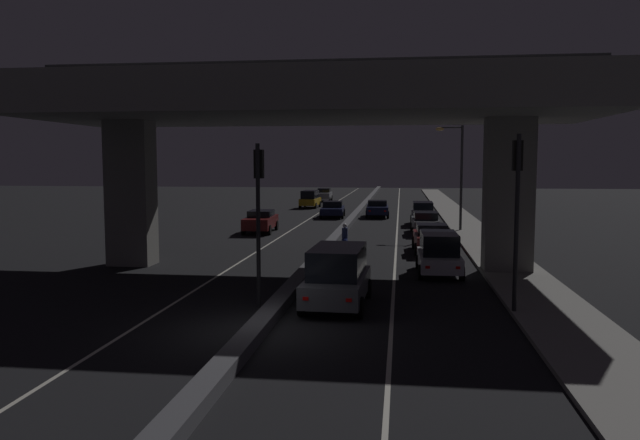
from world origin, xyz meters
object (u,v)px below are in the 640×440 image
traffic_light_left_of_median (259,197)px  traffic_light_right_of_median (517,193)px  car_grey_lead (337,275)px  pedestrian_on_sidewalk (526,251)px  car_taxi_yellow_third_oncoming (310,199)px  car_silver_fourth_oncoming (324,195)px  street_lamp (458,169)px  motorcycle_black_filtering_near (328,265)px  car_dark_red_third (431,238)px  car_grey_fourth (425,222)px  car_grey_fifth (423,213)px  car_dark_blue_sixth (377,208)px  car_dark_red_lead_oncoming (261,221)px  motorcycle_blue_filtering_mid (345,239)px  car_white_second (439,252)px  car_dark_blue_second_oncoming (333,209)px

traffic_light_left_of_median → traffic_light_right_of_median: traffic_light_right_of_median is taller
car_grey_lead → pedestrian_on_sidewalk: 10.59m
car_taxi_yellow_third_oncoming → car_silver_fourth_oncoming: 11.26m
street_lamp → motorcycle_black_filtering_near: street_lamp is taller
traffic_light_left_of_median → traffic_light_right_of_median: (8.30, -0.00, 0.17)m
car_dark_red_third → car_silver_fourth_oncoming: bearing=12.9°
traffic_light_right_of_median → car_grey_fourth: size_ratio=1.21×
street_lamp → car_dark_red_third: (-2.23, -10.41, -3.58)m
car_grey_fifth → motorcycle_black_filtering_near: (-4.63, -23.51, -0.27)m
pedestrian_on_sidewalk → car_dark_blue_sixth: bearing=105.6°
car_silver_fourth_oncoming → motorcycle_black_filtering_near: bearing=5.9°
car_dark_red_lead_oncoming → motorcycle_blue_filtering_mid: size_ratio=2.70×
motorcycle_black_filtering_near → car_silver_fourth_oncoming: bearing=9.8°
car_white_second → car_silver_fourth_oncoming: size_ratio=0.98×
car_dark_red_third → car_dark_red_lead_oncoming: car_dark_red_third is taller
car_grey_lead → car_dark_blue_second_oncoming: car_grey_lead is taller
car_white_second → motorcycle_black_filtering_near: bearing=114.0°
car_white_second → car_dark_blue_sixth: (-3.71, 27.80, -0.19)m
street_lamp → car_grey_fifth: street_lamp is taller
car_dark_red_third → motorcycle_blue_filtering_mid: size_ratio=2.47×
car_dark_red_third → car_taxi_yellow_third_oncoming: car_taxi_yellow_third_oncoming is taller
car_dark_blue_second_oncoming → motorcycle_blue_filtering_mid: motorcycle_blue_filtering_mid is taller
car_white_second → car_taxi_yellow_third_oncoming: (-11.20, 38.07, 0.01)m
traffic_light_right_of_median → car_taxi_yellow_third_oncoming: bearing=106.3°
street_lamp → car_silver_fourth_oncoming: 35.15m
car_grey_lead → car_taxi_yellow_third_oncoming: (-7.44, 44.64, -0.10)m
car_silver_fourth_oncoming → motorcycle_black_filtering_near: (6.48, -51.47, -0.15)m
traffic_light_left_of_median → motorcycle_black_filtering_near: traffic_light_left_of_median is taller
car_grey_lead → car_dark_red_lead_oncoming: car_grey_lead is taller
car_silver_fourth_oncoming → motorcycle_black_filtering_near: size_ratio=2.32×
car_taxi_yellow_third_oncoming → car_silver_fourth_oncoming: bearing=-178.0°
traffic_light_left_of_median → motorcycle_blue_filtering_mid: 14.11m
car_grey_fifth → motorcycle_black_filtering_near: bearing=168.9°
car_white_second → car_dark_red_third: bearing=-0.8°
car_dark_red_lead_oncoming → car_dark_blue_second_oncoming: size_ratio=1.01×
car_dark_red_lead_oncoming → motorcycle_black_filtering_near: 18.21m
car_grey_fifth → pedestrian_on_sidewalk: size_ratio=2.63×
car_grey_fourth → car_taxi_yellow_third_oncoming: car_taxi_yellow_third_oncoming is taller
car_dark_red_lead_oncoming → motorcycle_black_filtering_near: motorcycle_black_filtering_near is taller
motorcycle_blue_filtering_mid → car_dark_blue_second_oncoming: bearing=7.8°
car_grey_fourth → motorcycle_blue_filtering_mid: size_ratio=2.66×
car_grey_fourth → motorcycle_black_filtering_near: 18.10m
car_white_second → car_dark_red_lead_oncoming: 18.61m
traffic_light_left_of_median → motorcycle_blue_filtering_mid: size_ratio=3.06×
car_taxi_yellow_third_oncoming → car_silver_fourth_oncoming: (0.11, 11.26, -0.17)m
car_grey_fourth → car_taxi_yellow_third_oncoming: 25.31m
car_dark_red_lead_oncoming → car_dark_red_third: bearing=51.2°
street_lamp → car_grey_lead: bearing=-104.2°
traffic_light_right_of_median → car_dark_blue_second_oncoming: 35.54m
car_white_second → pedestrian_on_sidewalk: (3.82, 0.83, 0.03)m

